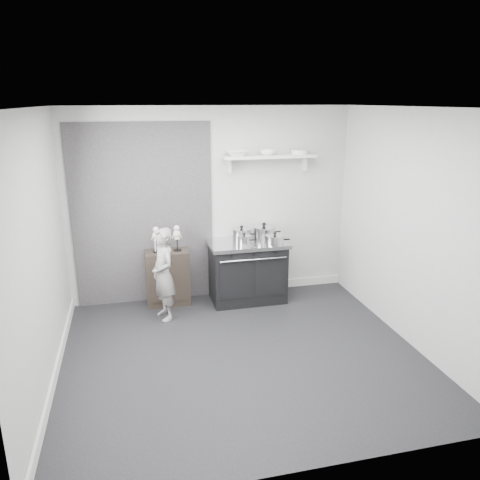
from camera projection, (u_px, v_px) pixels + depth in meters
The scene contains 15 objects.
ground at pixel (241, 354), 5.30m from camera, with size 4.00×4.00×0.00m, color black.
room_shell at pixel (230, 211), 4.95m from camera, with size 4.02×3.62×2.71m.
wall_shelf at pixel (269, 157), 6.46m from camera, with size 1.30×0.26×0.24m.
stove at pixel (247, 271), 6.65m from camera, with size 1.08×0.68×0.87m.
side_cabinet at pixel (168, 277), 6.54m from camera, with size 0.59×0.35×0.77m, color black.
child at pixel (164, 274), 6.02m from camera, with size 0.45×0.29×1.22m, color gray.
pot_back_left at pixel (242, 234), 6.58m from camera, with size 0.35×0.27×0.22m.
pot_back_right at pixel (264, 232), 6.68m from camera, with size 0.42×0.33×0.23m.
pot_front_right at pixel (275, 240), 6.39m from camera, with size 0.35×0.26×0.18m.
pot_front_center at pixel (244, 240), 6.37m from camera, with size 0.28×0.19×0.17m.
skeleton_full at pixel (156, 238), 6.34m from camera, with size 0.12×0.07×0.41m, color silver, non-canonical shape.
skeleton_torso at pixel (177, 236), 6.40m from camera, with size 0.12×0.07×0.42m, color silver, non-canonical shape.
bowl_large at pixel (237, 153), 6.33m from camera, with size 0.30×0.30×0.07m, color white.
bowl_small at pixel (267, 152), 6.43m from camera, with size 0.22×0.22×0.07m, color white.
plate_stack at pixel (299, 152), 6.54m from camera, with size 0.24×0.24×0.06m, color silver.
Camera 1 is at (-1.11, -4.57, 2.77)m, focal length 35.00 mm.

